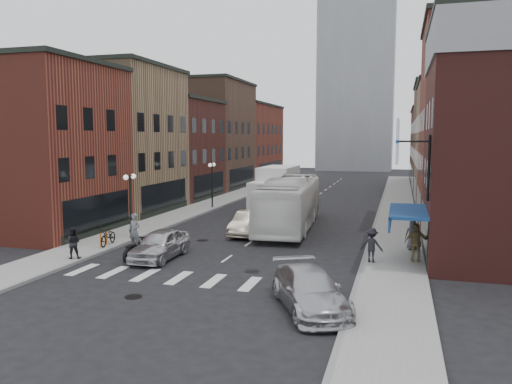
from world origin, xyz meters
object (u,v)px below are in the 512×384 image
transit_bus (290,203)px  ped_right_b (416,243)px  ped_right_a (372,245)px  streetlamp_far (212,176)px  motorcycle_rider (135,238)px  ped_right_c (413,235)px  box_truck (275,190)px  parked_bicycle (108,236)px  sedan_left_far (249,223)px  bike_rack (104,239)px  curb_car (310,290)px  billboard_sign (400,143)px  sedan_left_near (160,244)px  streetlamp_near (130,194)px  ped_left_solo (73,243)px

transit_bus → ped_right_b: bearing=-48.8°
ped_right_a → ped_right_b: size_ratio=0.88×
streetlamp_far → motorcycle_rider: size_ratio=1.68×
ped_right_c → box_truck: bearing=-50.9°
ped_right_c → parked_bicycle: bearing=10.7°
sedan_left_far → parked_bicycle: sedan_left_far is taller
bike_rack → sedan_left_far: bearing=42.7°
sedan_left_far → ped_right_c: bearing=-14.4°
transit_bus → curb_car: bearing=-79.4°
bike_rack → parked_bicycle: size_ratio=0.41×
ped_right_a → ped_right_c: 3.99m
billboard_sign → transit_bus: billboard_sign is taller
ped_right_b → sedan_left_near: bearing=6.9°
ped_right_a → motorcycle_rider: bearing=22.5°
bike_rack → box_truck: bearing=70.6°
streetlamp_near → parked_bicycle: bearing=-92.4°
motorcycle_rider → ped_right_b: 14.41m
parked_bicycle → box_truck: bearing=60.8°
sedan_left_far → ped_right_c: 10.49m
parked_bicycle → streetlamp_far: bearing=79.9°
sedan_left_near → ped_right_a: ped_right_a is taller
box_truck → ped_right_a: (9.05, -16.37, -0.87)m
ped_right_b → streetlamp_near: bearing=-9.0°
billboard_sign → parked_bicycle: size_ratio=1.88×
streetlamp_far → ped_left_solo: streetlamp_far is taller
sedan_left_far → curb_car: bearing=-65.8°
box_truck → curb_car: bearing=-72.7°
sedan_left_near → parked_bicycle: bearing=157.8°
streetlamp_near → ped_right_a: size_ratio=2.38×
streetlamp_near → motorcycle_rider: bearing=-57.5°
ped_right_c → ped_right_a: bearing=57.9°
sedan_left_near → box_truck: bearing=83.6°
transit_bus → sedan_left_far: bearing=-128.6°
parked_bicycle → ped_left_solo: ped_left_solo is taller
bike_rack → ped_right_a: size_ratio=0.46×
billboard_sign → sedan_left_near: billboard_sign is taller
ped_left_solo → ped_right_a: bearing=169.5°
streetlamp_near → ped_left_solo: size_ratio=2.50×
box_truck → ped_right_c: bearing=-49.0°
ped_left_solo → streetlamp_far: bearing=-114.0°
ped_right_a → parked_bicycle: bearing=12.4°
sedan_left_near → ped_left_solo: ped_left_solo is taller
billboard_sign → motorcycle_rider: size_ratio=1.51×
sedan_left_near → curb_car: (8.94, -5.49, -0.03)m
box_truck → sedan_left_near: (-1.73, -18.20, -1.10)m
parked_bicycle → sedan_left_near: bearing=-31.0°
ped_left_solo → parked_bicycle: bearing=-113.0°
ped_left_solo → ped_right_b: 17.51m
ped_right_a → ped_right_c: size_ratio=1.02×
billboard_sign → motorcycle_rider: 14.09m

